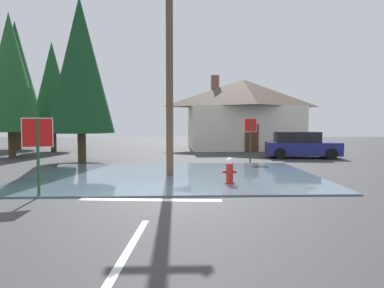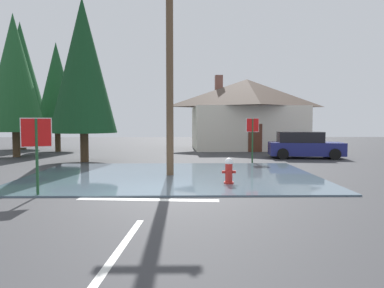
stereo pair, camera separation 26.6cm
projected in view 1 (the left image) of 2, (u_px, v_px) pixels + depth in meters
The scene contains 14 objects.
ground_plane at pixel (163, 193), 11.30m from camera, with size 80.00×80.00×0.10m, color #38383A.
flood_puddle at pixel (172, 176), 14.48m from camera, with size 11.26×8.09×0.06m, color slate.
lane_stop_bar at pixel (150, 200), 10.13m from camera, with size 3.96×0.30×0.01m, color silver.
lane_center_stripe at pixel (129, 248), 6.24m from camera, with size 3.51×0.14×0.01m, color silver.
stop_sign_near at pixel (38, 140), 10.40m from camera, with size 0.79×0.32×2.28m.
fire_hydrant at pixel (230, 172), 12.49m from camera, with size 0.47×0.40×0.94m.
utility_pole at pixel (170, 65), 14.22m from camera, with size 1.60×0.28×8.34m.
stop_sign_far at pixel (250, 131), 19.26m from camera, with size 0.71×0.22×2.35m.
house at pixel (243, 113), 29.16m from camera, with size 9.26×6.97×5.94m.
parked_car at pixel (301, 145), 21.82m from camera, with size 4.43×2.41×1.57m.
pine_tree_tall_left at pixel (10, 72), 21.95m from camera, with size 3.48×3.48×8.70m.
pine_tree_mid_left at pixel (80, 65), 19.28m from camera, with size 3.49×3.49×8.73m.
pine_tree_short_left at pixel (52, 87), 26.09m from camera, with size 3.13×3.13×7.83m.
pine_tree_far_center at pixel (16, 74), 28.17m from camera, with size 3.95×3.95×9.88m.
Camera 1 is at (0.49, -11.21, 2.17)m, focal length 34.28 mm.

